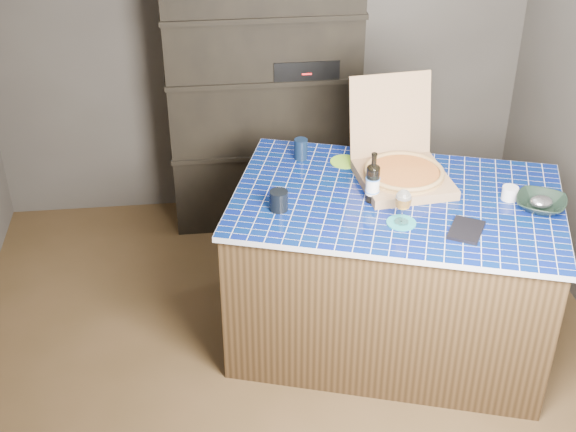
{
  "coord_description": "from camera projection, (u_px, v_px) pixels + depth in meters",
  "views": [
    {
      "loc": [
        -0.37,
        -3.19,
        2.96
      ],
      "look_at": [
        -0.01,
        0.0,
        0.94
      ],
      "focal_mm": 50.0,
      "sensor_mm": 36.0,
      "label": 1
    }
  ],
  "objects": [
    {
      "name": "teal_trivet",
      "position": [
        401.0,
        223.0,
        3.82
      ],
      "size": [
        0.14,
        0.14,
        0.01
      ],
      "primitive_type": "cylinder",
      "color": "teal",
      "rests_on": "kitchen_island"
    },
    {
      "name": "wine_glass",
      "position": [
        403.0,
        201.0,
        3.75
      ],
      "size": [
        0.08,
        0.08,
        0.18
      ],
      "color": "white",
      "rests_on": "teal_trivet"
    },
    {
      "name": "tumbler",
      "position": [
        279.0,
        201.0,
        3.9
      ],
      "size": [
        0.09,
        0.09,
        0.1
      ],
      "primitive_type": "cylinder",
      "color": "black",
      "rests_on": "kitchen_island"
    },
    {
      "name": "mead_bottle",
      "position": [
        373.0,
        182.0,
        3.94
      ],
      "size": [
        0.07,
        0.07,
        0.27
      ],
      "color": "black",
      "rests_on": "kitchen_island"
    },
    {
      "name": "dvd_case",
      "position": [
        466.0,
        230.0,
        3.75
      ],
      "size": [
        0.23,
        0.25,
        0.02
      ],
      "primitive_type": "cube",
      "rotation": [
        0.0,
        0.0,
        -0.51
      ],
      "color": "black",
      "rests_on": "kitchen_island"
    },
    {
      "name": "green_trivet",
      "position": [
        345.0,
        162.0,
        4.34
      ],
      "size": [
        0.16,
        0.16,
        0.01
      ],
      "primitive_type": "cylinder",
      "color": "#81C62A",
      "rests_on": "kitchen_island"
    },
    {
      "name": "navy_cup",
      "position": [
        301.0,
        149.0,
        4.34
      ],
      "size": [
        0.07,
        0.07,
        0.11
      ],
      "primitive_type": "cylinder",
      "color": "black",
      "rests_on": "kitchen_island"
    },
    {
      "name": "room",
      "position": [
        291.0,
        158.0,
        3.63
      ],
      "size": [
        3.5,
        3.5,
        3.5
      ],
      "color": "brown",
      "rests_on": "ground"
    },
    {
      "name": "foil_contents",
      "position": [
        541.0,
        202.0,
        3.91
      ],
      "size": [
        0.11,
        0.09,
        0.05
      ],
      "primitive_type": "ellipsoid",
      "color": "#ABADB6",
      "rests_on": "bowl"
    },
    {
      "name": "white_jar",
      "position": [
        510.0,
        193.0,
        3.99
      ],
      "size": [
        0.08,
        0.08,
        0.07
      ],
      "primitive_type": "cylinder",
      "color": "silver",
      "rests_on": "kitchen_island"
    },
    {
      "name": "kitchen_island",
      "position": [
        391.0,
        271.0,
        4.25
      ],
      "size": [
        1.87,
        1.48,
        0.9
      ],
      "rotation": [
        0.0,
        0.0,
        -0.31
      ],
      "color": "#4A331D",
      "rests_on": "floor"
    },
    {
      "name": "pizza_box",
      "position": [
        402.0,
        169.0,
        4.13
      ],
      "size": [
        0.49,
        0.58,
        0.48
      ],
      "rotation": [
        0.0,
        0.0,
        0.1
      ],
      "color": "#A77556",
      "rests_on": "kitchen_island"
    },
    {
      "name": "bowl",
      "position": [
        541.0,
        204.0,
        3.91
      ],
      "size": [
        0.33,
        0.33,
        0.06
      ],
      "primitive_type": "imported",
      "rotation": [
        0.0,
        0.0,
        -0.52
      ],
      "color": "black",
      "rests_on": "kitchen_island"
    },
    {
      "name": "shelving_unit",
      "position": [
        264.0,
        94.0,
        5.1
      ],
      "size": [
        1.2,
        0.41,
        1.8
      ],
      "color": "black",
      "rests_on": "floor"
    }
  ]
}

